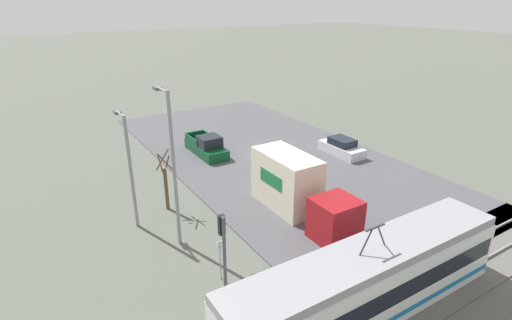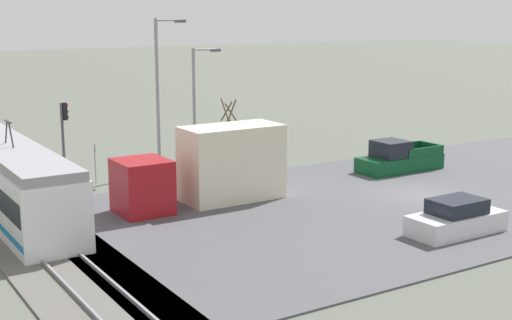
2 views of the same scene
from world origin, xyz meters
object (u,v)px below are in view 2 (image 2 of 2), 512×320
(light_rail_tram, at_px, (12,182))
(street_lamp_near_crossing, at_px, (197,96))
(pickup_truck, at_px, (398,159))
(sedan_car_0, at_px, (456,219))
(no_parking_sign, at_px, (95,159))
(street_lamp_mid_block, at_px, (160,86))
(box_truck, at_px, (211,168))
(traffic_light_pole, at_px, (64,131))
(street_tree, at_px, (229,136))

(light_rail_tram, xyz_separation_m, street_lamp_near_crossing, (6.59, -13.07, 2.52))
(pickup_truck, bearing_deg, sedan_car_0, 148.22)
(pickup_truck, xyz_separation_m, no_parking_sign, (6.88, 16.22, 0.57))
(street_lamp_near_crossing, distance_m, street_lamp_mid_block, 3.69)
(light_rail_tram, height_order, box_truck, light_rail_tram)
(pickup_truck, xyz_separation_m, traffic_light_pole, (7.42, 17.71, 2.19))
(traffic_light_pole, relative_size, street_tree, 1.07)
(box_truck, distance_m, pickup_truck, 12.92)
(light_rail_tram, distance_m, traffic_light_pole, 6.58)
(pickup_truck, xyz_separation_m, street_lamp_near_crossing, (9.00, 8.70, 3.41))
(pickup_truck, xyz_separation_m, street_tree, (6.61, 7.82, 1.13))
(sedan_car_0, xyz_separation_m, street_lamp_near_crossing, (19.44, 2.23, 3.50))
(box_truck, relative_size, street_lamp_mid_block, 0.94)
(sedan_car_0, distance_m, street_lamp_mid_block, 19.21)
(pickup_truck, bearing_deg, box_truck, 91.86)
(box_truck, xyz_separation_m, street_tree, (7.02, -5.06, 0.11))
(street_lamp_near_crossing, height_order, street_lamp_mid_block, street_lamp_mid_block)
(traffic_light_pole, bearing_deg, street_tree, -94.70)
(street_tree, distance_m, street_lamp_near_crossing, 3.42)
(traffic_light_pole, distance_m, no_parking_sign, 2.26)
(street_tree, bearing_deg, traffic_light_pole, 85.30)
(light_rail_tram, bearing_deg, street_lamp_mid_block, -62.97)
(light_rail_tram, relative_size, street_lamp_near_crossing, 2.00)
(traffic_light_pole, distance_m, street_tree, 9.98)
(no_parking_sign, bearing_deg, box_truck, -155.38)
(pickup_truck, distance_m, street_tree, 10.30)
(street_tree, height_order, street_lamp_mid_block, street_lamp_mid_block)
(street_lamp_mid_block, bearing_deg, no_parking_sign, 97.37)
(box_truck, height_order, traffic_light_pole, traffic_light_pole)
(street_lamp_near_crossing, bearing_deg, box_truck, 156.10)
(traffic_light_pole, relative_size, no_parking_sign, 2.04)
(traffic_light_pole, distance_m, street_lamp_mid_block, 6.20)
(traffic_light_pole, bearing_deg, street_lamp_mid_block, -89.77)
(street_lamp_near_crossing, bearing_deg, sedan_car_0, -173.45)
(light_rail_tram, distance_m, street_lamp_near_crossing, 14.86)
(street_lamp_mid_block, distance_m, no_parking_sign, 5.77)
(box_truck, xyz_separation_m, street_lamp_near_crossing, (9.42, -4.18, 2.39))
(street_lamp_mid_block, bearing_deg, traffic_light_pole, 90.23)
(street_tree, xyz_separation_m, street_lamp_mid_block, (0.84, 4.09, 3.22))
(no_parking_sign, bearing_deg, sedan_car_0, -150.62)
(sedan_car_0, distance_m, street_lamp_near_crossing, 19.88)
(pickup_truck, relative_size, no_parking_sign, 2.41)
(no_parking_sign, bearing_deg, pickup_truck, -113.00)
(box_truck, distance_m, no_parking_sign, 8.05)
(pickup_truck, height_order, street_lamp_near_crossing, street_lamp_near_crossing)
(street_lamp_near_crossing, bearing_deg, light_rail_tram, 116.76)
(box_truck, distance_m, street_tree, 8.66)
(sedan_car_0, relative_size, street_lamp_mid_block, 0.49)
(sedan_car_0, relative_size, street_lamp_near_crossing, 0.61)
(light_rail_tram, height_order, street_tree, light_rail_tram)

